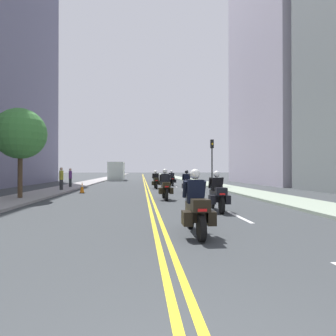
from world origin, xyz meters
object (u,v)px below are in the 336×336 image
motorcycle_0 (196,209)px  motorcycle_2 (165,187)px  motorcycle_5 (172,179)px  traffic_cone_0 (82,187)px  parked_truck (117,172)px  pedestrian_0 (70,178)px  motorcycle_4 (156,181)px  traffic_light_near (212,154)px  motorcycle_1 (217,194)px  pedestrian_1 (61,179)px  street_tree_0 (20,134)px  motorcycle_3 (187,184)px

motorcycle_0 → motorcycle_2: motorcycle_2 is taller
motorcycle_5 → traffic_cone_0: (-7.15, -8.34, -0.26)m
motorcycle_2 → parked_truck: 29.94m
pedestrian_0 → motorcycle_2: bearing=-166.1°
motorcycle_4 → parked_truck: parked_truck is taller
motorcycle_2 → motorcycle_4: (-0.03, 9.25, -0.03)m
motorcycle_0 → motorcycle_2: (-0.05, 8.41, 0.02)m
pedestrian_0 → parked_truck: 19.21m
motorcycle_2 → pedestrian_0: 12.88m
motorcycle_4 → traffic_light_near: bearing=12.3°
pedestrian_0 → parked_truck: bearing=-29.2°
motorcycle_5 → traffic_cone_0: motorcycle_5 is taller
motorcycle_1 → pedestrian_0: (-9.17, 14.99, 0.25)m
traffic_light_near → parked_truck: 21.58m
pedestrian_1 → street_tree_0: bearing=146.8°
pedestrian_0 → motorcycle_3: bearing=-144.8°
motorcycle_1 → traffic_light_near: bearing=78.3°
motorcycle_5 → motorcycle_4: bearing=-116.8°
motorcycle_4 → pedestrian_0: 7.59m
motorcycle_0 → pedestrian_0: 20.33m
motorcycle_5 → pedestrian_1: (-9.04, -6.58, 0.28)m
motorcycle_3 → motorcycle_1: bearing=-92.2°
motorcycle_4 → pedestrian_1: pedestrian_1 is taller
street_tree_0 → pedestrian_0: bearing=88.6°
motorcycle_3 → traffic_cone_0: 7.29m
parked_truck → traffic_light_near: bearing=-61.2°
motorcycle_4 → motorcycle_0: bearing=-92.3°
motorcycle_5 → street_tree_0: size_ratio=0.43×
motorcycle_3 → street_tree_0: (-9.66, -3.71, 2.89)m
traffic_cone_0 → pedestrian_0: bearing=111.1°
motorcycle_1 → traffic_light_near: (3.64, 15.20, 2.42)m
motorcycle_2 → pedestrian_0: size_ratio=1.23×
motorcycle_4 → street_tree_0: bearing=-134.5°
motorcycle_1 → street_tree_0: 11.13m
motorcycle_1 → pedestrian_1: (-8.90, 11.17, 0.27)m
traffic_cone_0 → pedestrian_1: 2.63m
pedestrian_1 → motorcycle_1: bearing=-169.7°
traffic_cone_0 → pedestrian_1: size_ratio=0.44×
motorcycle_5 → motorcycle_0: bearing=-96.8°
motorcycle_0 → traffic_light_near: size_ratio=0.47×
traffic_cone_0 → traffic_light_near: bearing=28.5°
traffic_cone_0 → street_tree_0: bearing=-119.5°
motorcycle_0 → pedestrian_1: size_ratio=1.16×
motorcycle_5 → traffic_light_near: traffic_light_near is taller
motorcycle_3 → street_tree_0: size_ratio=0.44×
motorcycle_5 → traffic_light_near: size_ratio=0.47×
motorcycle_4 → pedestrian_1: size_ratio=1.24×
motorcycle_1 → pedestrian_1: size_ratio=1.23×
pedestrian_0 → street_tree_0: street_tree_0 is taller
traffic_light_near → pedestrian_0: 13.00m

